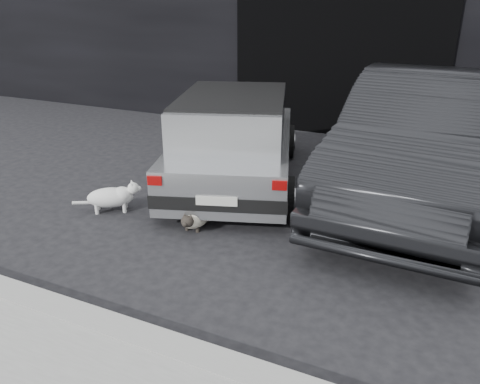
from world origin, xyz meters
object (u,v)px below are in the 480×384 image
at_px(cat_white, 113,197).
at_px(second_car, 422,138).
at_px(silver_hatchback, 234,135).
at_px(cat_siamese, 196,218).

bearing_deg(cat_white, second_car, 89.56).
distance_m(silver_hatchback, second_car, 2.47).
bearing_deg(silver_hatchback, second_car, -6.05).
bearing_deg(cat_siamese, cat_white, -3.18).
xyz_separation_m(second_car, cat_white, (-3.33, -2.07, -0.62)).
xyz_separation_m(silver_hatchback, cat_white, (-0.92, -1.53, -0.51)).
relative_size(silver_hatchback, second_car, 0.77).
relative_size(second_car, cat_siamese, 6.27).
height_order(second_car, cat_white, second_car).
distance_m(silver_hatchback, cat_white, 1.86).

